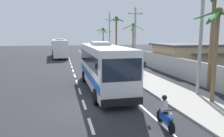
# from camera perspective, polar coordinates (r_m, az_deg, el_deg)

# --- Properties ---
(ground_plane) EXTENTS (160.00, 160.00, 0.00)m
(ground_plane) POSITION_cam_1_polar(r_m,az_deg,el_deg) (13.87, -7.21, -9.94)
(ground_plane) COLOR #28282D
(sidewalk_kerb) EXTENTS (3.20, 90.00, 0.14)m
(sidewalk_kerb) POSITION_cam_1_polar(r_m,az_deg,el_deg) (24.83, 6.11, -1.31)
(sidewalk_kerb) COLOR #A8A399
(sidewalk_kerb) RESTS_ON ground
(lane_markings) EXTENTS (3.65, 71.00, 0.01)m
(lane_markings) POSITION_cam_1_polar(r_m,az_deg,el_deg) (28.24, -6.11, -0.20)
(lane_markings) COLOR white
(lane_markings) RESTS_ON ground
(boundary_wall) EXTENTS (0.24, 60.00, 2.08)m
(boundary_wall) POSITION_cam_1_polar(r_m,az_deg,el_deg) (29.76, 10.54, 2.18)
(boundary_wall) COLOR #B2B2AD
(boundary_wall) RESTS_ON ground
(coach_bus_foreground) EXTENTS (3.05, 11.10, 3.86)m
(coach_bus_foreground) POSITION_cam_1_polar(r_m,az_deg,el_deg) (17.66, -2.26, 0.91)
(coach_bus_foreground) COLOR silver
(coach_bus_foreground) RESTS_ON ground
(coach_bus_far_lane) EXTENTS (3.42, 11.85, 3.73)m
(coach_bus_far_lane) POSITION_cam_1_polar(r_m,az_deg,el_deg) (44.01, -13.72, 5.41)
(coach_bus_far_lane) COLOR white
(coach_bus_far_lane) RESTS_ON ground
(motorcycle_beside_bus) EXTENTS (0.56, 1.96, 1.58)m
(motorcycle_beside_bus) POSITION_cam_1_polar(r_m,az_deg,el_deg) (11.01, 13.82, -11.67)
(motorcycle_beside_bus) COLOR black
(motorcycle_beside_bus) RESTS_ON ground
(pedestrian_near_kerb) EXTENTS (0.36, 0.36, 1.76)m
(pedestrian_near_kerb) POSITION_cam_1_polar(r_m,az_deg,el_deg) (32.12, 0.41, 2.86)
(pedestrian_near_kerb) COLOR #75388E
(pedestrian_near_kerb) RESTS_ON sidewalk_kerb
(utility_pole_nearest) EXTENTS (2.08, 0.24, 8.85)m
(utility_pole_nearest) POSITION_cam_1_polar(r_m,az_deg,el_deg) (16.75, 22.47, 8.72)
(utility_pole_nearest) COLOR #9E9E99
(utility_pole_nearest) RESTS_ON ground
(utility_pole_mid) EXTENTS (2.09, 0.24, 8.12)m
(utility_pole_mid) POSITION_cam_1_polar(r_m,az_deg,el_deg) (30.37, 6.11, 8.52)
(utility_pole_mid) COLOR #9E9E99
(utility_pole_mid) RESTS_ON ground
(utility_pole_far) EXTENTS (1.80, 0.24, 8.95)m
(utility_pole_far) POSITION_cam_1_polar(r_m,az_deg,el_deg) (44.76, -0.68, 9.15)
(utility_pole_far) COLOR #9E9E99
(utility_pole_far) RESTS_ON ground
(palm_nearest) EXTENTS (2.64, 2.52, 7.49)m
(palm_nearest) POSITION_cam_1_polar(r_m,az_deg,el_deg) (36.67, 1.14, 10.26)
(palm_nearest) COLOR brown
(palm_nearest) RESTS_ON ground
(palm_second) EXTENTS (4.14, 3.64, 6.10)m
(palm_second) POSITION_cam_1_polar(r_m,az_deg,el_deg) (51.27, -2.35, 9.21)
(palm_second) COLOR brown
(palm_second) RESTS_ON ground
(palm_third) EXTENTS (2.74, 2.75, 7.82)m
(palm_third) POSITION_cam_1_polar(r_m,az_deg,el_deg) (19.09, 25.09, 11.04)
(palm_third) COLOR brown
(palm_third) RESTS_ON ground
(palm_fourth) EXTENTS (2.76, 2.87, 6.14)m
(palm_fourth) POSITION_cam_1_polar(r_m,az_deg,el_deg) (15.09, 25.87, 8.00)
(palm_fourth) COLOR brown
(palm_fourth) RESTS_ON ground
(palm_farthest) EXTENTS (4.00, 3.68, 6.37)m
(palm_farthest) POSITION_cam_1_polar(r_m,az_deg,el_deg) (36.77, 5.59, 9.55)
(palm_farthest) COLOR brown
(palm_farthest) RESTS_ON ground
(roadside_building) EXTENTS (14.11, 7.38, 3.32)m
(roadside_building) POSITION_cam_1_polar(r_m,az_deg,el_deg) (31.18, 24.15, 3.02)
(roadside_building) COLOR tan
(roadside_building) RESTS_ON ground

